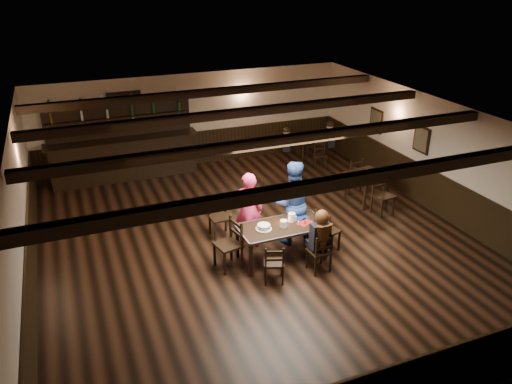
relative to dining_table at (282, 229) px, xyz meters
name	(u,v)px	position (x,y,z in m)	size (l,w,h in m)	color
ground	(258,241)	(-0.18, 0.80, -0.68)	(10.00, 10.00, 0.00)	black
room_shell	(258,166)	(-0.17, 0.84, 1.06)	(9.02, 10.02, 2.71)	beige
dining_table	(282,229)	(0.00, 0.00, 0.00)	(1.75, 0.88, 0.75)	black
chair_near_left	(274,262)	(-0.49, -0.74, -0.22)	(0.47, 0.46, 0.79)	black
chair_near_right	(321,250)	(0.49, -0.74, -0.19)	(0.42, 0.40, 0.84)	black
chair_end_left	(232,240)	(-1.02, 0.10, -0.09)	(0.54, 0.55, 1.01)	black
chair_end_right	(325,228)	(0.93, -0.09, -0.14)	(0.53, 0.55, 0.94)	black
chair_far_pushed	(219,213)	(-0.87, 1.40, -0.14)	(0.45, 0.43, 0.93)	black
woman_pink	(248,210)	(-0.44, 0.71, 0.16)	(0.61, 0.40, 1.68)	#E6326F
man_blue	(292,203)	(0.48, 0.56, 0.24)	(0.89, 0.70, 1.84)	navy
seated_person	(321,232)	(0.49, -0.69, 0.18)	(0.36, 0.55, 0.89)	black
cake	(264,227)	(-0.39, 0.00, 0.11)	(0.32, 0.32, 0.10)	white
plate_stack_a	(284,224)	(0.01, -0.06, 0.14)	(0.15, 0.15, 0.14)	white
plate_stack_b	(292,217)	(0.26, 0.10, 0.16)	(0.15, 0.15, 0.17)	white
tea_light	(282,222)	(0.04, 0.09, 0.09)	(0.05, 0.05, 0.06)	#A5A8AD
salt_shaker	(298,223)	(0.31, -0.10, 0.11)	(0.03, 0.03, 0.08)	silver
pepper_shaker	(305,222)	(0.45, -0.11, 0.11)	(0.03, 0.03, 0.08)	#A5A8AD
drink_glass	(295,218)	(0.33, 0.09, 0.12)	(0.07, 0.07, 0.11)	silver
menu_red	(304,222)	(0.47, -0.05, 0.07)	(0.32, 0.22, 0.00)	maroon
menu_blue	(300,217)	(0.49, 0.17, 0.07)	(0.33, 0.23, 0.00)	navy
bar_counter	(124,153)	(-2.28, 5.51, 0.04)	(4.10, 0.70, 2.20)	black
back_table_a	(367,178)	(3.07, 1.63, -0.03)	(0.98, 0.98, 0.75)	black
back_table_b	(311,141)	(3.13, 4.72, -0.04)	(0.90, 0.90, 0.75)	black
bg_patron_left	(286,139)	(2.27, 4.68, 0.13)	(0.29, 0.38, 0.69)	black
bg_patron_right	(329,134)	(3.62, 4.52, 0.17)	(0.24, 0.38, 0.77)	black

